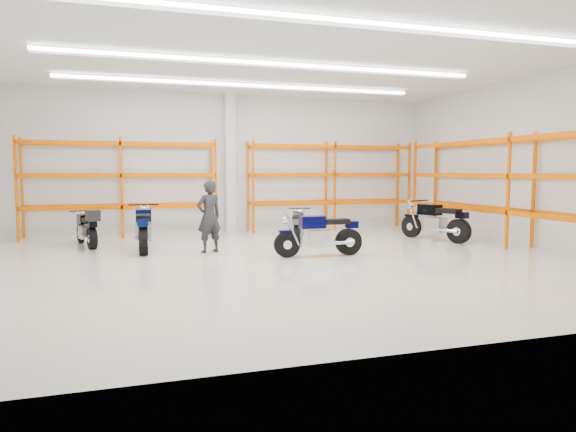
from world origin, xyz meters
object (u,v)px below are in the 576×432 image
object	(u,v)px
motorcycle_back_c	(298,227)
motorcycle_back_d	(437,222)
motorcycle_main	(322,235)
motorcycle_back_a	(87,229)
motorcycle_back_b	(144,230)
structural_column	(230,163)
standing_man	(209,217)

from	to	relation	value
motorcycle_back_c	motorcycle_back_d	xyz separation A→B (m)	(3.96, -0.78, 0.09)
motorcycle_main	motorcycle_back_a	world-z (taller)	motorcycle_main
motorcycle_back_b	structural_column	world-z (taller)	structural_column
motorcycle_back_a	motorcycle_back_d	distance (m)	9.67
motorcycle_back_b	structural_column	xyz separation A→B (m)	(2.86, 3.38, 1.72)
motorcycle_back_c	motorcycle_back_d	bearing A→B (deg)	-11.11
standing_man	motorcycle_back_a	bearing A→B (deg)	-53.45
motorcycle_back_a	motorcycle_back_d	xyz separation A→B (m)	(9.53, -1.67, 0.05)
motorcycle_back_b	motorcycle_back_c	bearing A→B (deg)	3.08
motorcycle_back_c	motorcycle_back_a	bearing A→B (deg)	170.94
motorcycle_back_d	structural_column	bearing A→B (deg)	143.22
motorcycle_main	standing_man	world-z (taller)	standing_man
motorcycle_main	motorcycle_back_d	world-z (taller)	motorcycle_back_d
motorcycle_main	motorcycle_back_c	xyz separation A→B (m)	(0.16, 2.30, -0.05)
motorcycle_back_c	structural_column	size ratio (longest dim) A/B	0.41
motorcycle_main	motorcycle_back_b	bearing A→B (deg)	152.55
motorcycle_back_a	motorcycle_back_b	distance (m)	1.79
motorcycle_main	standing_man	xyz separation A→B (m)	(-2.47, 1.33, 0.40)
motorcycle_back_a	motorcycle_main	bearing A→B (deg)	-30.54
standing_man	structural_column	xyz separation A→B (m)	(1.32, 4.13, 1.36)
motorcycle_back_c	standing_man	size ratio (longest dim) A/B	1.04
motorcycle_back_b	motorcycle_back_d	distance (m)	8.14
motorcycle_back_a	motorcycle_back_d	world-z (taller)	motorcycle_back_d
motorcycle_main	motorcycle_back_a	distance (m)	6.28
motorcycle_back_c	structural_column	bearing A→B (deg)	112.46
motorcycle_back_b	standing_man	world-z (taller)	standing_man
motorcycle_back_a	standing_man	bearing A→B (deg)	-32.33
structural_column	motorcycle_back_c	bearing A→B (deg)	-67.54
structural_column	motorcycle_back_b	bearing A→B (deg)	-130.19
motorcycle_back_b	motorcycle_back_d	size ratio (longest dim) A/B	1.04
standing_man	structural_column	bearing A→B (deg)	-128.88
motorcycle_back_b	structural_column	size ratio (longest dim) A/B	0.52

